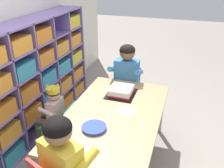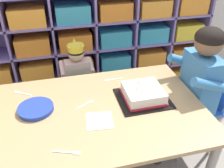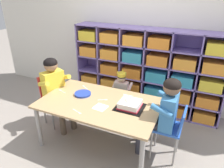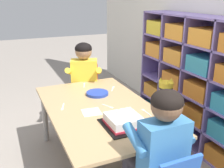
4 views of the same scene
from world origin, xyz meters
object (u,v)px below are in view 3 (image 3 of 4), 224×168
(classroom_chair_blue, at_px, (120,100))
(fork_by_napkin, at_px, (77,112))
(fork_near_cake_tray, at_px, (85,87))
(fork_scattered_mid_table, at_px, (103,100))
(guest_at_table_side, at_px, (163,110))
(paper_plate_stack, at_px, (83,94))
(child_with_crown, at_px, (122,88))
(fork_beside_plate_stack, at_px, (62,91))
(activity_table, at_px, (100,107))
(classroom_chair_adult_side, at_px, (53,95))
(adult_helper_seated, at_px, (56,86))
(fork_at_table_front_edge, at_px, (127,95))
(classroom_chair_guest_side, at_px, (171,128))
(birthday_cake_on_tray, at_px, (130,105))

(classroom_chair_blue, distance_m, fork_by_napkin, 0.97)
(fork_by_napkin, bearing_deg, fork_near_cake_tray, -46.59)
(fork_near_cake_tray, relative_size, fork_scattered_mid_table, 1.04)
(guest_at_table_side, xyz_separation_m, paper_plate_stack, (-1.08, -0.01, -0.02))
(child_with_crown, bearing_deg, classroom_chair_blue, 89.77)
(child_with_crown, height_order, fork_beside_plate_stack, child_with_crown)
(activity_table, height_order, classroom_chair_adult_side, classroom_chair_adult_side)
(classroom_chair_blue, distance_m, guest_at_table_side, 0.96)
(child_with_crown, bearing_deg, fork_near_cake_tray, 42.04)
(activity_table, distance_m, classroom_chair_blue, 0.65)
(adult_helper_seated, xyz_separation_m, paper_plate_stack, (0.46, -0.01, -0.02))
(paper_plate_stack, bearing_deg, fork_beside_plate_stack, -174.14)
(activity_table, relative_size, fork_by_napkin, 10.57)
(classroom_chair_adult_side, height_order, guest_at_table_side, guest_at_table_side)
(activity_table, relative_size, guest_at_table_side, 1.42)
(fork_near_cake_tray, bearing_deg, paper_plate_stack, -32.55)
(fork_at_table_front_edge, distance_m, fork_scattered_mid_table, 0.34)
(adult_helper_seated, relative_size, fork_beside_plate_stack, 7.49)
(fork_at_table_front_edge, xyz_separation_m, fork_near_cake_tray, (-0.65, -0.02, 0.00))
(adult_helper_seated, height_order, fork_scattered_mid_table, adult_helper_seated)
(classroom_chair_guest_side, bearing_deg, fork_by_napkin, -68.82)
(classroom_chair_blue, bearing_deg, guest_at_table_side, 143.16)
(fork_by_napkin, bearing_deg, child_with_crown, -79.12)
(fork_scattered_mid_table, bearing_deg, adult_helper_seated, -28.54)
(activity_table, bearing_deg, fork_near_cake_tray, 142.90)
(classroom_chair_adult_side, xyz_separation_m, adult_helper_seated, (0.11, -0.04, 0.19))
(classroom_chair_blue, height_order, birthday_cake_on_tray, birthday_cake_on_tray)
(guest_at_table_side, height_order, fork_scattered_mid_table, guest_at_table_side)
(classroom_chair_guest_side, bearing_deg, paper_plate_stack, -89.61)
(paper_plate_stack, bearing_deg, classroom_chair_guest_side, 0.46)
(fork_beside_plate_stack, distance_m, fork_by_napkin, 0.60)
(fork_near_cake_tray, xyz_separation_m, fork_beside_plate_stack, (-0.22, -0.25, 0.00))
(fork_at_table_front_edge, distance_m, fork_beside_plate_stack, 0.91)
(classroom_chair_guest_side, height_order, fork_near_cake_tray, classroom_chair_guest_side)
(paper_plate_stack, distance_m, fork_beside_plate_stack, 0.32)
(fork_at_table_front_edge, bearing_deg, guest_at_table_side, -24.18)
(activity_table, height_order, fork_near_cake_tray, fork_near_cake_tray)
(activity_table, bearing_deg, adult_helper_seated, 172.57)
(classroom_chair_adult_side, distance_m, fork_near_cake_tray, 0.52)
(fork_at_table_front_edge, bearing_deg, classroom_chair_adult_side, -171.98)
(classroom_chair_adult_side, bearing_deg, classroom_chair_blue, -41.48)
(fork_beside_plate_stack, bearing_deg, classroom_chair_adult_side, 179.81)
(classroom_chair_blue, relative_size, fork_at_table_front_edge, 4.14)
(fork_scattered_mid_table, bearing_deg, fork_at_table_front_edge, -160.08)
(child_with_crown, height_order, paper_plate_stack, child_with_crown)
(classroom_chair_adult_side, xyz_separation_m, classroom_chair_guest_side, (1.76, -0.04, -0.03))
(activity_table, relative_size, fork_beside_plate_stack, 10.64)
(fork_at_table_front_edge, bearing_deg, paper_plate_stack, -158.10)
(fork_scattered_mid_table, bearing_deg, classroom_chair_adult_side, -31.04)
(classroom_chair_guest_side, height_order, fork_by_napkin, classroom_chair_guest_side)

